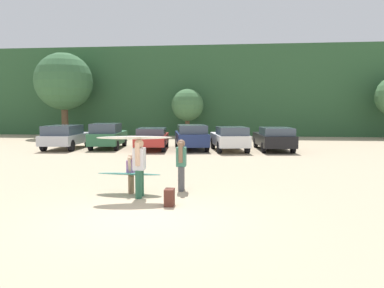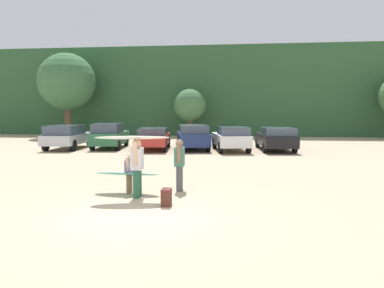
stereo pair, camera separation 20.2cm
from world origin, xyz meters
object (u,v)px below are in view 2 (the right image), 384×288
(parked_car_navy, at_px, (193,136))
(surfboard_teal, at_px, (127,174))
(parked_car_black, at_px, (276,138))
(person_child, at_px, (129,171))
(person_adult, at_px, (137,165))
(parked_car_forest_green, at_px, (109,136))
(backpack_dropped, at_px, (166,197))
(parked_car_white, at_px, (231,138))
(parked_car_silver, at_px, (68,136))
(surfboard_white, at_px, (132,138))
(person_companion, at_px, (179,162))
(parked_car_red, at_px, (154,138))

(parked_car_navy, height_order, surfboard_teal, parked_car_navy)
(parked_car_black, height_order, person_child, parked_car_black)
(parked_car_black, distance_m, surfboard_teal, 13.63)
(person_adult, height_order, person_child, person_adult)
(parked_car_forest_green, xyz_separation_m, surfboard_teal, (4.91, -12.40, -0.24))
(backpack_dropped, bearing_deg, parked_car_black, 73.12)
(person_adult, bearing_deg, parked_car_white, -103.61)
(parked_car_forest_green, xyz_separation_m, parked_car_navy, (5.42, -0.01, -0.01))
(parked_car_navy, xyz_separation_m, person_adult, (-0.07, -12.82, 0.12))
(parked_car_silver, relative_size, parked_car_black, 0.94)
(parked_car_silver, xyz_separation_m, person_adult, (7.90, -12.22, 0.13))
(surfboard_white, height_order, backpack_dropped, surfboard_white)
(person_companion, height_order, surfboard_teal, person_companion)
(person_adult, xyz_separation_m, person_companion, (1.07, 1.05, -0.05))
(parked_car_white, bearing_deg, backpack_dropped, 162.58)
(person_child, relative_size, backpack_dropped, 2.63)
(surfboard_teal, bearing_deg, person_child, -110.89)
(parked_car_silver, distance_m, parked_car_black, 13.09)
(parked_car_forest_green, relative_size, parked_car_navy, 0.92)
(backpack_dropped, bearing_deg, person_child, 135.60)
(person_child, bearing_deg, parked_car_navy, -94.25)
(parked_car_forest_green, xyz_separation_m, parked_car_red, (3.00, -0.40, -0.08))
(surfboard_white, xyz_separation_m, surfboard_teal, (-0.34, 0.58, -1.14))
(parked_car_black, xyz_separation_m, person_companion, (-4.11, -11.81, 0.14))
(backpack_dropped, bearing_deg, surfboard_teal, 138.31)
(parked_car_navy, distance_m, person_child, 12.31)
(parked_car_silver, bearing_deg, parked_car_black, -90.38)
(parked_car_silver, xyz_separation_m, parked_car_black, (13.08, 0.63, -0.06))
(parked_car_red, relative_size, parked_car_white, 1.04)
(parked_car_navy, distance_m, backpack_dropped, 13.72)
(parked_car_black, bearing_deg, surfboard_white, 152.88)
(surfboard_white, bearing_deg, parked_car_navy, -100.66)
(surfboard_teal, bearing_deg, parked_car_white, -101.78)
(parked_car_silver, bearing_deg, parked_car_forest_green, -79.75)
(parked_car_white, height_order, backpack_dropped, parked_car_white)
(parked_car_black, relative_size, person_child, 4.08)
(parked_car_navy, distance_m, surfboard_white, 13.00)
(surfboard_teal, distance_m, backpack_dropped, 1.97)
(parked_car_silver, height_order, person_child, parked_car_silver)
(parked_car_forest_green, height_order, parked_car_black, parked_car_forest_green)
(parked_car_silver, height_order, parked_car_red, parked_car_silver)
(person_companion, distance_m, surfboard_white, 1.86)
(parked_car_red, height_order, person_adult, person_adult)
(surfboard_white, height_order, surfboard_teal, surfboard_white)
(person_companion, bearing_deg, parked_car_forest_green, -63.51)
(parked_car_white, xyz_separation_m, person_companion, (-1.42, -11.11, 0.11))
(parked_car_silver, relative_size, parked_car_red, 1.01)
(person_child, bearing_deg, parked_car_black, -116.38)
(person_companion, bearing_deg, surfboard_white, 43.83)
(surfboard_white, distance_m, backpack_dropped, 2.00)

